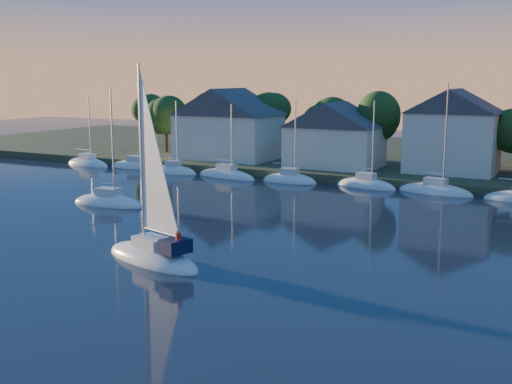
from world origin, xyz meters
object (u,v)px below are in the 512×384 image
Objects in this scene: hero_sailboat at (154,253)px; drifting_sailboat_left at (108,204)px; clubhouse_west at (229,123)px; clubhouse_centre at (335,134)px; clubhouse_east at (453,130)px.

drifting_sailboat_left is (-15.53, 13.51, -0.49)m from hero_sailboat.
clubhouse_west is 16.05m from clubhouse_centre.
hero_sailboat reaches higher than clubhouse_east.
clubhouse_east is at bearing 1.91° from clubhouse_west.
clubhouse_centre is 31.52m from drifting_sailboat_left.
hero_sailboat is (19.48, -43.19, -5.34)m from clubhouse_west.
clubhouse_east is (14.00, 2.00, 0.87)m from clubhouse_centre.
drifting_sailboat_left reaches higher than clubhouse_centre.
drifting_sailboat_left is (3.95, -29.68, -5.84)m from clubhouse_west.
drifting_sailboat_left reaches higher than clubhouse_east.
clubhouse_east is 0.75× the size of hero_sailboat.
hero_sailboat reaches higher than clubhouse_centre.
hero_sailboat is at bearing -85.28° from clubhouse_centre.
clubhouse_east is 0.87× the size of drifting_sailboat_left.
clubhouse_west is at bearing 176.42° from clubhouse_centre.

